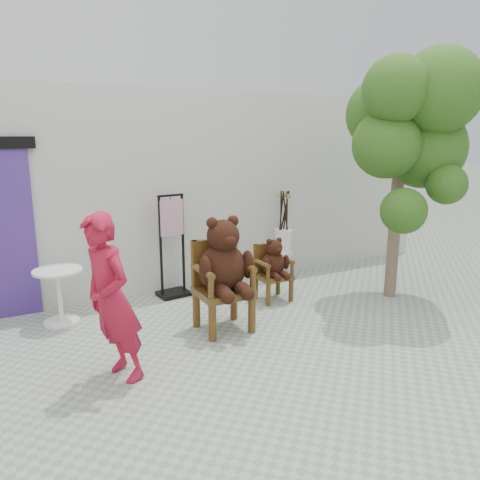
{
  "coord_description": "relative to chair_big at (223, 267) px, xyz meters",
  "views": [
    {
      "loc": [
        -2.86,
        -3.98,
        2.35
      ],
      "look_at": [
        0.06,
        1.47,
        0.95
      ],
      "focal_mm": 35.0,
      "sensor_mm": 36.0,
      "label": 1
    }
  ],
  "objects": [
    {
      "name": "ground_plane",
      "position": [
        0.49,
        -0.87,
        -0.79
      ],
      "size": [
        60.0,
        60.0,
        0.0
      ],
      "primitive_type": "plane",
      "color": "#939D8D",
      "rests_on": "ground"
    },
    {
      "name": "back_wall",
      "position": [
        0.49,
        2.23,
        0.71
      ],
      "size": [
        9.0,
        1.0,
        3.0
      ],
      "primitive_type": "cube",
      "color": "beige",
      "rests_on": "ground"
    },
    {
      "name": "display_stand",
      "position": [
        -0.11,
        1.46,
        -0.21
      ],
      "size": [
        0.49,
        0.4,
        1.51
      ],
      "rotation": [
        0.0,
        0.0,
        0.11
      ],
      "color": "black",
      "rests_on": "ground"
    },
    {
      "name": "tree",
      "position": [
        2.82,
        -0.16,
        1.68
      ],
      "size": [
        1.93,
        1.85,
        3.45
      ],
      "rotation": [
        0.0,
        0.0,
        0.12
      ],
      "color": "brown",
      "rests_on": "ground"
    },
    {
      "name": "chair_big",
      "position": [
        0.0,
        0.0,
        0.0
      ],
      "size": [
        0.69,
        0.74,
        1.41
      ],
      "color": "#442B0E",
      "rests_on": "ground"
    },
    {
      "name": "person",
      "position": [
        -1.47,
        -0.62,
        0.04
      ],
      "size": [
        0.58,
        0.71,
        1.67
      ],
      "primitive_type": "imported",
      "rotation": [
        0.0,
        0.0,
        -1.23
      ],
      "color": "#A7142E",
      "rests_on": "ground"
    },
    {
      "name": "chair_small",
      "position": [
        1.1,
        0.61,
        -0.26
      ],
      "size": [
        0.46,
        0.49,
        0.92
      ],
      "color": "#442B0E",
      "rests_on": "ground"
    },
    {
      "name": "cafe_table",
      "position": [
        -1.73,
        1.15,
        -0.35
      ],
      "size": [
        0.6,
        0.6,
        0.7
      ],
      "rotation": [
        0.0,
        0.0,
        0.34
      ],
      "color": "white",
      "rests_on": "ground"
    },
    {
      "name": "stool_bucket",
      "position": [
        1.84,
        1.48,
        -0.15
      ],
      "size": [
        0.32,
        0.32,
        1.45
      ],
      "rotation": [
        0.0,
        0.0,
        0.24
      ],
      "color": "white",
      "rests_on": "ground"
    }
  ]
}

